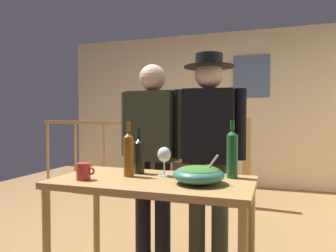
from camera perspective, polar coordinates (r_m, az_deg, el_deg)
name	(u,v)px	position (r m, az deg, el deg)	size (l,w,h in m)	color
ground_plane	(148,240)	(3.18, -3.58, -19.66)	(6.89, 6.89, 0.00)	olive
back_wall	(207,109)	(5.50, 6.92, 2.99)	(5.05, 0.10, 2.55)	beige
framed_picture	(251,77)	(5.38, 14.71, 8.54)	(0.57, 0.03, 0.68)	slate
stair_railing	(168,150)	(4.39, 0.06, -4.23)	(3.15, 0.10, 1.14)	#B2844C
tv_console	(167,172)	(5.41, -0.16, -8.29)	(0.90, 0.40, 0.42)	#38281E
flat_screen_tv	(167,144)	(5.31, -0.27, -3.31)	(0.60, 0.12, 0.45)	black
serving_table	(153,193)	(2.04, -2.71, -11.97)	(1.24, 0.65, 0.77)	#B2844C
salad_bowl	(198,174)	(1.89, 5.48, -8.51)	(0.30, 0.30, 0.18)	#337060
wine_glass	(164,156)	(2.09, -0.69, -5.32)	(0.09, 0.09, 0.19)	silver
wine_bottle_green	(232,153)	(2.07, 11.41, -4.78)	(0.07, 0.07, 0.37)	#1E5628
wine_bottle_amber	(129,153)	(2.10, -7.05, -4.88)	(0.07, 0.07, 0.36)	brown
wine_bottle_dark	(139,155)	(2.20, -5.20, -5.15)	(0.07, 0.07, 0.32)	black
mug_red	(84,171)	(2.05, -14.85, -7.87)	(0.12, 0.09, 0.10)	#B7332D
person_standing_left	(153,144)	(2.63, -2.77, -3.22)	(0.58, 0.25, 1.59)	black
person_standing_right	(209,140)	(2.49, 7.29, -2.53)	(0.57, 0.39, 1.64)	#2D3323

